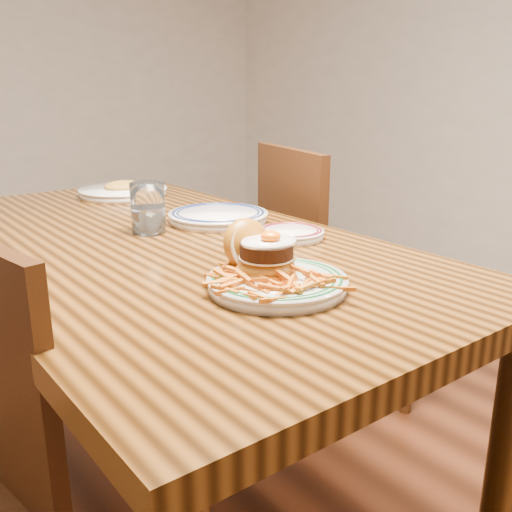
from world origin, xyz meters
TOP-DOWN VIEW (x-y plane):
  - floor at (0.00, 0.00)m, footprint 6.00×6.00m
  - table at (0.00, 0.00)m, footprint 0.85×1.60m
  - chair_right at (0.68, 0.12)m, footprint 0.52×0.52m
  - main_plate at (0.01, -0.45)m, footprint 0.25×0.26m
  - side_plate at (0.26, -0.20)m, footprint 0.16×0.16m
  - rear_plate at (0.22, 0.05)m, footprint 0.27×0.27m
  - water_glass at (0.02, 0.06)m, footprint 0.08×0.08m
  - far_plate at (0.18, 0.56)m, footprint 0.29×0.29m

SIDE VIEW (x-z plane):
  - floor at x=0.00m, z-range 0.00..0.00m
  - chair_right at x=0.68m, z-range 0.03..0.95m
  - table at x=0.00m, z-range 0.29..1.04m
  - side_plate at x=0.26m, z-range 0.75..0.78m
  - rear_plate at x=0.22m, z-range 0.75..0.78m
  - far_plate at x=0.18m, z-range 0.74..0.79m
  - main_plate at x=0.01m, z-range 0.72..0.84m
  - water_glass at x=0.02m, z-range 0.74..0.87m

